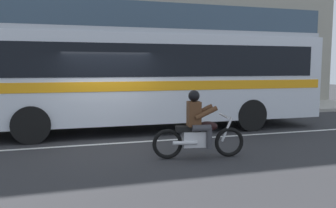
% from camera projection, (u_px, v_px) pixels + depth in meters
% --- Properties ---
extents(ground_plane, '(60.00, 60.00, 0.00)m').
position_uv_depth(ground_plane, '(109.00, 139.00, 9.91)').
color(ground_plane, '#2B2B2D').
extents(sidewalk_curb, '(28.00, 3.80, 0.15)m').
position_uv_depth(sidewalk_curb, '(94.00, 114.00, 14.76)').
color(sidewalk_curb, '#A39E93').
rests_on(sidewalk_curb, ground_plane).
extents(lane_center_stripe, '(26.60, 0.14, 0.01)m').
position_uv_depth(lane_center_stripe, '(111.00, 144.00, 9.34)').
color(lane_center_stripe, silver).
rests_on(lane_center_stripe, ground_plane).
extents(transit_bus, '(11.51, 2.71, 3.22)m').
position_uv_depth(transit_bus, '(148.00, 73.00, 11.27)').
color(transit_bus, silver).
rests_on(transit_bus, ground_plane).
extents(motorcycle_with_rider, '(2.13, 0.69, 1.56)m').
position_uv_depth(motorcycle_with_rider, '(198.00, 130.00, 7.82)').
color(motorcycle_with_rider, black).
rests_on(motorcycle_with_rider, ground_plane).
extents(fire_hydrant, '(0.22, 0.30, 0.75)m').
position_uv_depth(fire_hydrant, '(55.00, 107.00, 13.38)').
color(fire_hydrant, red).
rests_on(fire_hydrant, sidewalk_curb).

